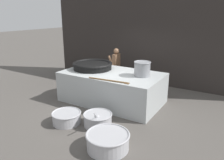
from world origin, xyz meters
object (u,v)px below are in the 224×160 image
at_px(stock_pot, 142,69).
at_px(prep_bowl_extra, 108,140).
at_px(giant_wok_near, 93,65).
at_px(prep_bowl_vegetables, 98,119).
at_px(prep_bowl_meat, 67,117).
at_px(cook, 116,66).

distance_m(stock_pot, prep_bowl_extra, 2.77).
relative_size(giant_wok_near, prep_bowl_vegetables, 1.46).
bearing_deg(giant_wok_near, stock_pot, 2.33).
height_order(giant_wok_near, prep_bowl_meat, giant_wok_near).
relative_size(giant_wok_near, prep_bowl_extra, 1.41).
bearing_deg(prep_bowl_vegetables, prep_bowl_meat, -158.33).
xyz_separation_m(prep_bowl_vegetables, prep_bowl_extra, (0.79, -0.74, 0.02)).
xyz_separation_m(stock_pot, prep_bowl_extra, (0.34, -2.55, -1.04)).
xyz_separation_m(cook, prep_bowl_vegetables, (1.22, -3.05, -0.66)).
bearing_deg(prep_bowl_meat, prep_bowl_vegetables, 21.67).
height_order(stock_pot, prep_bowl_extra, stock_pot).
relative_size(stock_pot, prep_bowl_extra, 0.54).
distance_m(stock_pot, prep_bowl_meat, 2.70).
distance_m(giant_wok_near, prep_bowl_extra, 3.43).
bearing_deg(cook, prep_bowl_vegetables, 105.98).
xyz_separation_m(giant_wok_near, prep_bowl_meat, (0.59, -2.05, -0.96)).
distance_m(prep_bowl_meat, prep_bowl_extra, 1.65).
bearing_deg(prep_bowl_vegetables, giant_wok_near, 129.04).
bearing_deg(prep_bowl_meat, giant_wok_near, 106.07).
bearing_deg(prep_bowl_vegetables, prep_bowl_extra, -43.30).
relative_size(prep_bowl_vegetables, prep_bowl_extra, 0.96).
bearing_deg(stock_pot, prep_bowl_meat, -120.55).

